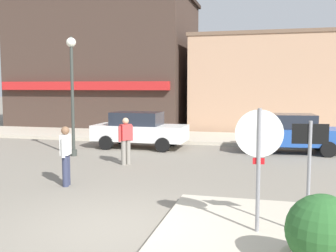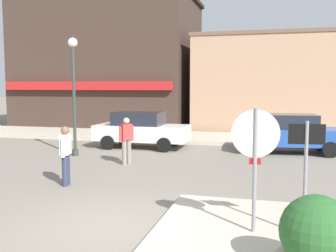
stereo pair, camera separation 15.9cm
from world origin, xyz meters
name	(u,v)px [view 2 (the right image)]	position (x,y,z in m)	size (l,w,h in m)	color
ground_plane	(112,228)	(0.00, 0.00, 0.00)	(160.00, 160.00, 0.00)	gray
kerb_far	(212,138)	(0.00, 12.85, 0.07)	(80.00, 4.00, 0.15)	#B7AD99
stop_sign	(255,154)	(2.61, 0.11, 1.52)	(0.81, 0.13, 2.30)	gray
one_way_sign	(306,167)	(3.44, 0.16, 1.33)	(0.60, 0.09, 2.10)	gray
planter	(316,244)	(3.49, -1.23, 0.56)	(1.10, 1.10, 1.23)	#ADA38E
lamp_post	(74,79)	(-4.42, 6.90, 2.96)	(0.36, 0.36, 4.54)	#333833
parked_car_nearest	(141,129)	(-2.59, 9.41, 0.81)	(4.02, 1.92, 1.56)	white
parked_car_second	(292,133)	(3.70, 9.68, 0.81)	(4.14, 2.15, 1.56)	#234C9E
pedestrian_crossing_near	(126,139)	(-1.89, 5.80, 0.87)	(0.43, 0.48, 1.61)	gray
pedestrian_crossing_far	(66,154)	(-2.45, 2.69, 0.87)	(0.29, 0.56, 1.61)	#2D334C
building_corner_shop	(111,63)	(-7.86, 18.67, 4.28)	(11.54, 8.13, 8.56)	#3D2D26
building_storefront_left_near	(266,83)	(2.52, 17.85, 2.84)	(8.45, 5.40, 5.67)	tan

